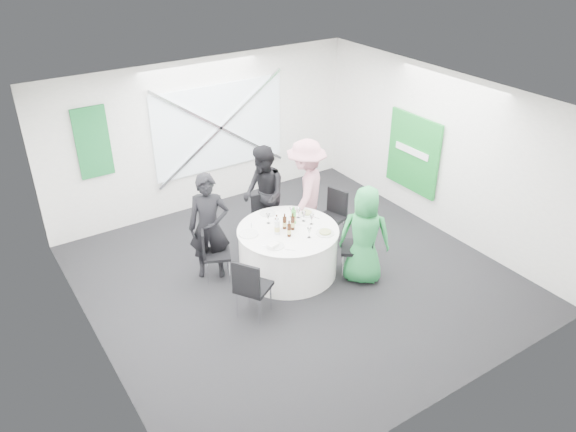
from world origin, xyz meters
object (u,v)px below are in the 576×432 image
person_woman_green (365,235)px  green_water_bottle (294,217)px  chair_front_right (363,242)px  banquet_table (288,251)px  clear_water_bottle (277,228)px  chair_back_right (333,212)px  chair_back_left (211,250)px  person_man_back_left (209,227)px  person_man_back (264,194)px  chair_back (263,215)px  person_woman_pink (306,191)px  chair_front_left (250,285)px

person_woman_green → green_water_bottle: 1.13m
chair_front_right → green_water_bottle: green_water_bottle is taller
banquet_table → clear_water_bottle: 0.53m
banquet_table → chair_back_right: size_ratio=1.69×
green_water_bottle → chair_front_right: bearing=-48.7°
chair_back_right → green_water_bottle: green_water_bottle is taller
chair_back_left → person_man_back_left: bearing=2.4°
chair_back_left → person_man_back: (1.30, 0.61, 0.33)m
chair_back → person_woman_pink: size_ratio=0.46×
chair_back → chair_back_right: (0.98, -0.67, 0.07)m
chair_front_left → person_man_back: person_man_back is taller
chair_front_right → chair_front_left: chair_front_right is taller
chair_back_right → chair_front_right: (-0.26, -1.08, 0.05)m
person_man_back → chair_front_right: bearing=32.5°
chair_back → clear_water_bottle: 1.20m
chair_front_left → person_woman_pink: size_ratio=0.53×
chair_back → chair_front_left: (-1.24, -1.72, 0.09)m
chair_front_right → chair_back_left: bearing=-83.0°
clear_water_bottle → chair_front_right: bearing=-31.6°
chair_front_right → person_man_back: 1.92m
person_man_back → clear_water_bottle: bearing=-9.7°
chair_back_left → green_water_bottle: 1.36m
chair_back_left → chair_front_left: 1.15m
person_man_back_left → clear_water_bottle: 1.03m
chair_back_right → person_woman_green: bearing=-33.3°
chair_back_right → person_woman_pink: size_ratio=0.52×
chair_back_right → chair_front_right: chair_front_right is taller
person_man_back → clear_water_bottle: 1.18m
banquet_table → chair_back: 1.07m
banquet_table → person_woman_green: bearing=-43.2°
chair_back_left → clear_water_bottle: size_ratio=3.06×
person_man_back_left → chair_back_left: bearing=-81.8°
chair_back_right → chair_front_right: 1.11m
chair_front_left → green_water_bottle: (1.24, 0.79, 0.31)m
green_water_bottle → person_woman_pink: bearing=42.6°
banquet_table → clear_water_bottle: bearing=-175.7°
chair_back → chair_front_left: bearing=-115.6°
person_woman_green → clear_water_bottle: bearing=6.7°
chair_back_left → green_water_bottle: bearing=-82.0°
person_man_back → clear_water_bottle: person_man_back is taller
chair_back → person_woman_pink: (0.64, -0.34, 0.42)m
person_woman_green → chair_back: bearing=-27.2°
person_man_back_left → clear_water_bottle: person_man_back_left is taller
chair_front_left → person_woman_pink: person_woman_pink is taller
person_woman_pink → person_woman_green: 1.51m
banquet_table → chair_back_left: chair_back_left is taller
chair_front_right → green_water_bottle: (-0.72, 0.82, 0.28)m
person_man_back_left → person_man_back: 1.35m
banquet_table → person_woman_pink: bearing=40.7°
person_man_back_left → clear_water_bottle: bearing=-6.5°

